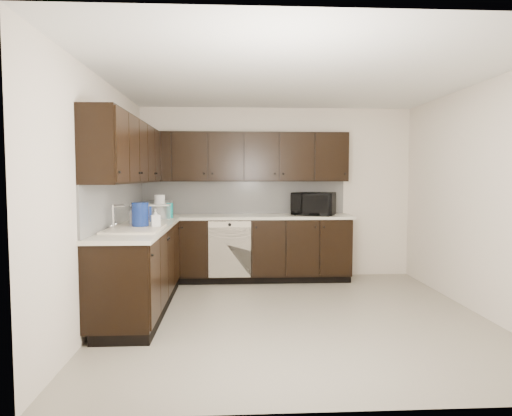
{
  "coord_description": "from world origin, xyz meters",
  "views": [
    {
      "loc": [
        -0.68,
        -4.76,
        1.5
      ],
      "look_at": [
        -0.38,
        0.6,
        1.12
      ],
      "focal_mm": 32.0,
      "sensor_mm": 36.0,
      "label": 1
    }
  ],
  "objects_px": {
    "sink": "(134,236)",
    "blue_pitcher": "(140,215)",
    "storage_bin": "(152,212)",
    "toaster_oven": "(157,208)",
    "microwave": "(314,204)"
  },
  "relations": [
    {
      "from": "sink",
      "to": "blue_pitcher",
      "type": "relative_size",
      "value": 2.99
    },
    {
      "from": "storage_bin",
      "to": "toaster_oven",
      "type": "bearing_deg",
      "value": 89.61
    },
    {
      "from": "microwave",
      "to": "storage_bin",
      "type": "relative_size",
      "value": 1.27
    },
    {
      "from": "microwave",
      "to": "blue_pitcher",
      "type": "height_order",
      "value": "microwave"
    },
    {
      "from": "storage_bin",
      "to": "blue_pitcher",
      "type": "height_order",
      "value": "blue_pitcher"
    },
    {
      "from": "microwave",
      "to": "blue_pitcher",
      "type": "bearing_deg",
      "value": -122.91
    },
    {
      "from": "sink",
      "to": "toaster_oven",
      "type": "xyz_separation_m",
      "value": [
        -0.04,
        1.73,
        0.16
      ]
    },
    {
      "from": "sink",
      "to": "toaster_oven",
      "type": "relative_size",
      "value": 2.44
    },
    {
      "from": "toaster_oven",
      "to": "blue_pitcher",
      "type": "relative_size",
      "value": 1.23
    },
    {
      "from": "microwave",
      "to": "blue_pitcher",
      "type": "relative_size",
      "value": 2.13
    },
    {
      "from": "sink",
      "to": "blue_pitcher",
      "type": "height_order",
      "value": "blue_pitcher"
    },
    {
      "from": "toaster_oven",
      "to": "storage_bin",
      "type": "distance_m",
      "value": 0.46
    },
    {
      "from": "sink",
      "to": "toaster_oven",
      "type": "distance_m",
      "value": 1.73
    },
    {
      "from": "sink",
      "to": "microwave",
      "type": "bearing_deg",
      "value": 37.76
    },
    {
      "from": "microwave",
      "to": "storage_bin",
      "type": "bearing_deg",
      "value": -147.41
    }
  ]
}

